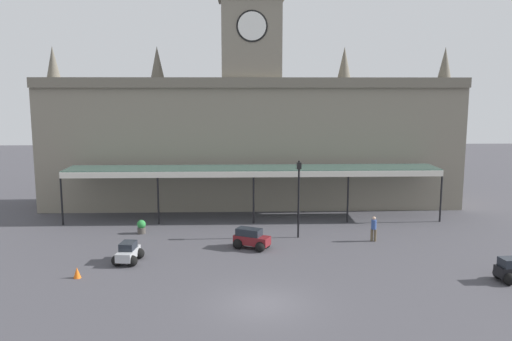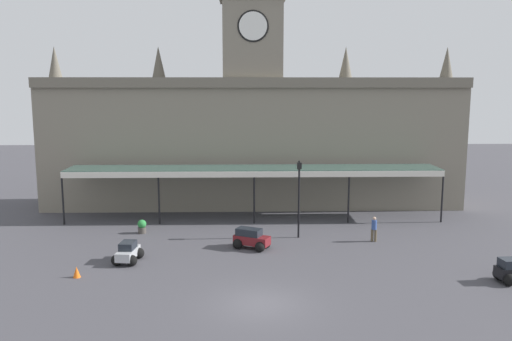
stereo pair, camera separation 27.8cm
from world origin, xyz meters
name	(u,v)px [view 1 (the left image)]	position (x,y,z in m)	size (l,w,h in m)	color
ground_plane	(262,304)	(0.00, 0.00, 0.00)	(140.00, 140.00, 0.00)	#444349
station_building	(251,133)	(0.00, 21.26, 6.19)	(34.80, 5.91, 18.23)	gray
entrance_canopy	(253,170)	(0.00, 16.08, 3.88)	(28.39, 3.26, 4.02)	#38564C
car_maroon_estate	(251,240)	(-0.31, 8.63, 0.56)	(2.43, 2.14, 1.27)	maroon
car_silver_sedan	(128,254)	(-7.53, 6.20, 0.50)	(1.66, 2.13, 1.19)	#B2B5BA
pedestrian_near_entrance	(374,228)	(7.79, 9.92, 0.91)	(0.37, 0.34, 1.67)	brown
victorian_lamppost	(299,190)	(2.92, 10.97, 3.25)	(0.30, 0.30, 5.27)	black
traffic_cone	(77,273)	(-9.73, 3.72, 0.29)	(0.40, 0.40, 0.59)	orange
planter_near_kerb	(141,227)	(-7.88, 12.28, 0.49)	(0.60, 0.60, 0.96)	#47423D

